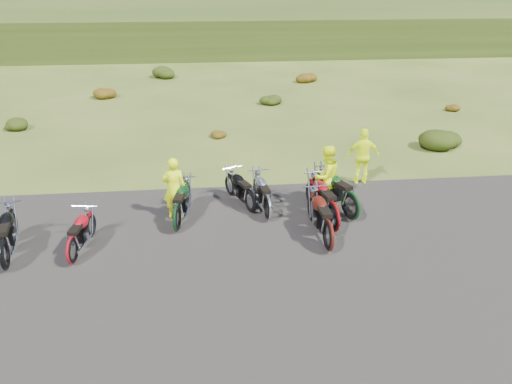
{
  "coord_description": "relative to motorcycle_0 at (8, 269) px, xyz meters",
  "views": [
    {
      "loc": [
        -0.81,
        -10.64,
        6.39
      ],
      "look_at": [
        0.45,
        1.57,
        0.89
      ],
      "focal_mm": 35.0,
      "sensor_mm": 36.0,
      "label": 1
    }
  ],
  "objects": [
    {
      "name": "shrub_4",
      "position": [
        5.15,
        9.44,
        0.23
      ],
      "size": [
        0.77,
        0.77,
        0.45
      ],
      "primitive_type": "ellipsoid",
      "color": "#5C360B",
      "rests_on": "ground"
    },
    {
      "name": "motorcycle_2",
      "position": [
        3.88,
        1.47,
        0.0
      ],
      "size": [
        1.05,
        2.2,
        1.11
      ],
      "primitive_type": null,
      "rotation": [
        0.0,
        0.0,
        1.4
      ],
      "color": "black",
      "rests_on": "ground"
    },
    {
      "name": "person_right_b",
      "position": [
        9.69,
        4.15,
        0.91
      ],
      "size": [
        1.1,
        0.53,
        1.82
      ],
      "primitive_type": "imported",
      "rotation": [
        0.0,
        0.0,
        3.06
      ],
      "color": "#E9FF0D",
      "rests_on": "ground"
    },
    {
      "name": "gravel_pad",
      "position": [
        5.55,
        -1.76,
        0.0
      ],
      "size": [
        20.0,
        12.0,
        0.04
      ],
      "primitive_type": "cube",
      "color": "black",
      "rests_on": "ground"
    },
    {
      "name": "motorcycle_5",
      "position": [
        5.89,
        2.37,
        0.0
      ],
      "size": [
        1.35,
        2.07,
        1.03
      ],
      "primitive_type": null,
      "rotation": [
        0.0,
        0.0,
        1.96
      ],
      "color": "black",
      "rests_on": "ground"
    },
    {
      "name": "motorcycle_4",
      "position": [
        7.61,
        0.07,
        0.0
      ],
      "size": [
        0.88,
        2.33,
        1.2
      ],
      "primitive_type": null,
      "rotation": [
        0.0,
        0.0,
        1.62
      ],
      "color": "#4B140C",
      "rests_on": "ground"
    },
    {
      "name": "person_right_a",
      "position": [
        8.1,
        2.56,
        0.92
      ],
      "size": [
        1.13,
        1.05,
        1.84
      ],
      "primitive_type": "imported",
      "rotation": [
        0.0,
        0.0,
        3.67
      ],
      "color": "#E9FF0D",
      "rests_on": "ground"
    },
    {
      "name": "motorcycle_7",
      "position": [
        8.61,
        1.64,
        0.0
      ],
      "size": [
        1.57,
        2.43,
        1.21
      ],
      "primitive_type": null,
      "rotation": [
        0.0,
        0.0,
        1.95
      ],
      "color": "#0E3413",
      "rests_on": "ground"
    },
    {
      "name": "motorcycle_1",
      "position": [
        1.49,
        0.1,
        0.0
      ],
      "size": [
        0.89,
        1.98,
        1.0
      ],
      "primitive_type": null,
      "rotation": [
        0.0,
        0.0,
        1.44
      ],
      "color": "#9E0B15",
      "rests_on": "ground"
    },
    {
      "name": "shrub_3",
      "position": [
        2.25,
        22.14,
        0.46
      ],
      "size": [
        1.56,
        1.56,
        0.92
      ],
      "primitive_type": "ellipsoid",
      "color": "black",
      "rests_on": "ground"
    },
    {
      "name": "shrub_6",
      "position": [
        10.95,
        20.04,
        0.38
      ],
      "size": [
        1.3,
        1.3,
        0.77
      ],
      "primitive_type": "ellipsoid",
      "color": "#5C360B",
      "rests_on": "ground"
    },
    {
      "name": "person_middle",
      "position": [
        3.79,
        2.27,
        0.88
      ],
      "size": [
        0.67,
        0.47,
        1.76
      ],
      "primitive_type": "imported",
      "rotation": [
        0.0,
        0.0,
        3.22
      ],
      "color": "#E9FF0D",
      "rests_on": "ground"
    },
    {
      "name": "motorcycle_6",
      "position": [
        7.96,
        1.03,
        0.0
      ],
      "size": [
        1.15,
        2.43,
        1.22
      ],
      "primitive_type": null,
      "rotation": [
        0.0,
        0.0,
        1.74
      ],
      "color": "maroon",
      "rests_on": "ground"
    },
    {
      "name": "shrub_1",
      "position": [
        -3.55,
        11.54,
        0.31
      ],
      "size": [
        1.03,
        1.03,
        0.61
      ],
      "primitive_type": "ellipsoid",
      "color": "black",
      "rests_on": "ground"
    },
    {
      "name": "shrub_7",
      "position": [
        13.85,
        7.34,
        0.46
      ],
      "size": [
        1.56,
        1.56,
        0.92
      ],
      "primitive_type": "ellipsoid",
      "color": "black",
      "rests_on": "ground"
    },
    {
      "name": "motorcycle_3",
      "position": [
        6.33,
        1.86,
        0.0
      ],
      "size": [
        0.92,
        2.11,
        1.07
      ],
      "primitive_type": null,
      "rotation": [
        0.0,
        0.0,
        1.69
      ],
      "color": "#B6B7BB",
      "rests_on": "ground"
    },
    {
      "name": "motorcycle_0",
      "position": [
        0.0,
        0.0,
        0.0
      ],
      "size": [
        1.15,
        2.34,
        1.17
      ],
      "primitive_type": null,
      "rotation": [
        0.0,
        0.0,
        1.76
      ],
      "color": "black",
      "rests_on": "ground"
    },
    {
      "name": "hill_plateau",
      "position": [
        5.55,
        110.24,
        0.0
      ],
      "size": [
        300.0,
        90.0,
        9.17
      ],
      "primitive_type": "cube",
      "color": "#2C3F15",
      "rests_on": "ground"
    },
    {
      "name": "shrub_2",
      "position": [
        -0.65,
        16.84,
        0.38
      ],
      "size": [
        1.3,
        1.3,
        0.77
      ],
      "primitive_type": "ellipsoid",
      "color": "#5C360B",
      "rests_on": "ground"
    },
    {
      "name": "hill_slope",
      "position": [
        5.55,
        50.24,
        0.0
      ],
      "size": [
        300.0,
        45.97,
        9.37
      ],
      "primitive_type": null,
      "rotation": [
        0.14,
        0.0,
        0.0
      ],
      "color": "#2C3F15",
      "rests_on": "ground"
    },
    {
      "name": "shrub_8",
      "position": [
        16.75,
        12.64,
        0.23
      ],
      "size": [
        0.77,
        0.77,
        0.45
      ],
      "primitive_type": "ellipsoid",
      "color": "#5C360B",
      "rests_on": "ground"
    },
    {
      "name": "shrub_5",
      "position": [
        8.05,
        14.74,
        0.31
      ],
      "size": [
        1.03,
        1.03,
        0.61
      ],
      "primitive_type": "ellipsoid",
      "color": "black",
      "rests_on": "ground"
    },
    {
      "name": "ground",
      "position": [
        5.55,
        0.24,
        0.0
      ],
      "size": [
        300.0,
        300.0,
        0.0
      ],
      "primitive_type": "plane",
      "color": "#3D4C19",
      "rests_on": "ground"
    }
  ]
}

